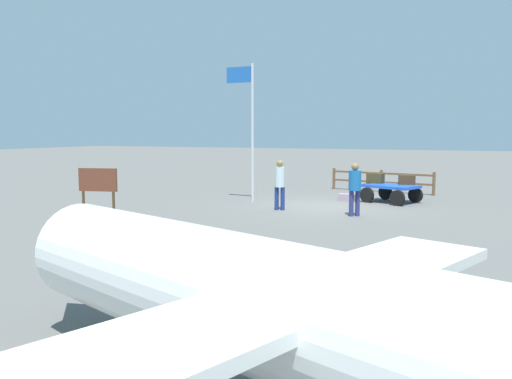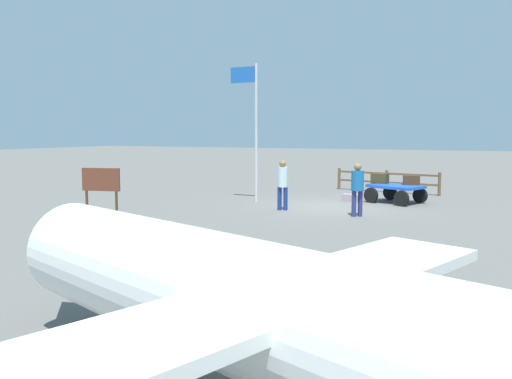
% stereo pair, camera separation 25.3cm
% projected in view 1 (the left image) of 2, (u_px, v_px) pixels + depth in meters
% --- Properties ---
extents(ground_plane, '(120.00, 120.00, 0.00)m').
position_uv_depth(ground_plane, '(326.00, 207.00, 18.19)').
color(ground_plane, '#64625E').
extents(luggage_cart, '(2.19, 1.94, 0.65)m').
position_uv_depth(luggage_cart, '(391.00, 190.00, 19.20)').
color(luggage_cart, blue).
rests_on(luggage_cart, ground).
extents(suitcase_tan, '(0.64, 0.47, 0.38)m').
position_uv_depth(suitcase_tan, '(375.00, 178.00, 19.80)').
color(suitcase_tan, '#40361C').
rests_on(suitcase_tan, luggage_cart).
extents(suitcase_grey, '(0.65, 0.50, 0.35)m').
position_uv_depth(suitcase_grey, '(407.00, 180.00, 19.29)').
color(suitcase_grey, '#462F1A').
rests_on(suitcase_grey, luggage_cart).
extents(suitcase_dark, '(0.61, 0.35, 0.28)m').
position_uv_depth(suitcase_dark, '(347.00, 198.00, 19.53)').
color(suitcase_dark, gray).
rests_on(suitcase_dark, ground).
extents(worker_lead, '(0.52, 0.52, 1.62)m').
position_uv_depth(worker_lead, '(355.00, 185.00, 16.03)').
color(worker_lead, navy).
rests_on(worker_lead, ground).
extents(worker_trailing, '(0.36, 0.36, 1.64)m').
position_uv_depth(worker_trailing, '(280.00, 182.00, 17.29)').
color(worker_trailing, navy).
rests_on(worker_trailing, ground).
extents(airplane_near, '(7.98, 5.76, 2.84)m').
position_uv_depth(airplane_near, '(268.00, 306.00, 4.61)').
color(airplane_near, white).
rests_on(airplane_near, ground).
extents(flagpole, '(1.09, 0.10, 5.01)m').
position_uv_depth(flagpole, '(249.00, 119.00, 19.15)').
color(flagpole, silver).
rests_on(flagpole, ground).
extents(signboard, '(1.20, 0.33, 1.48)m').
position_uv_depth(signboard, '(98.00, 184.00, 15.80)').
color(signboard, '#4C3319').
rests_on(signboard, ground).
extents(wooden_fence, '(4.48, 0.90, 0.95)m').
position_uv_depth(wooden_fence, '(381.00, 179.00, 22.53)').
color(wooden_fence, brown).
rests_on(wooden_fence, ground).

